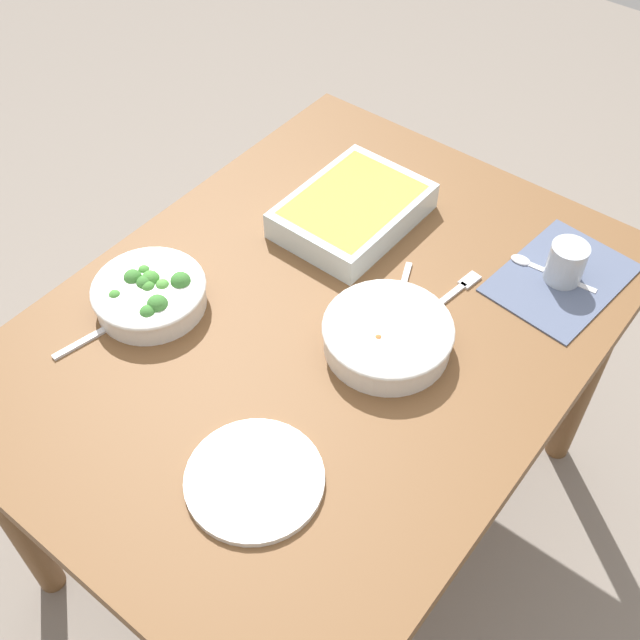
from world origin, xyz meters
The scene contains 12 objects.
ground_plane centered at (0.00, 0.00, 0.00)m, with size 6.00×6.00×0.00m, color slate.
dining_table centered at (0.00, 0.00, 0.65)m, with size 1.20×0.90×0.74m.
placemat centered at (0.37, -0.30, 0.74)m, with size 0.28×0.20×0.00m, color #4C5670.
stew_bowl centered at (0.02, -0.13, 0.77)m, with size 0.23×0.23×0.06m.
broccoli_bowl centered at (-0.16, 0.27, 0.77)m, with size 0.21×0.21×0.07m.
baking_dish centered at (0.26, 0.12, 0.77)m, with size 0.30×0.22×0.06m.
drink_cup centered at (0.37, -0.30, 0.78)m, with size 0.07×0.07×0.08m.
side_plate centered at (-0.33, -0.13, 0.75)m, with size 0.22×0.22×0.01m, color silver.
spoon_by_stew centered at (0.12, -0.09, 0.74)m, with size 0.17×0.09×0.01m.
spoon_by_broccoli centered at (-0.25, 0.29, 0.74)m, with size 0.18×0.05×0.01m.
spoon_spare centered at (0.37, -0.26, 0.74)m, with size 0.03×0.18×0.01m.
fork_on_table centered at (0.20, -0.16, 0.74)m, with size 0.18×0.04×0.01m.
Camera 1 is at (-0.75, -0.59, 1.82)m, focal length 43.92 mm.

